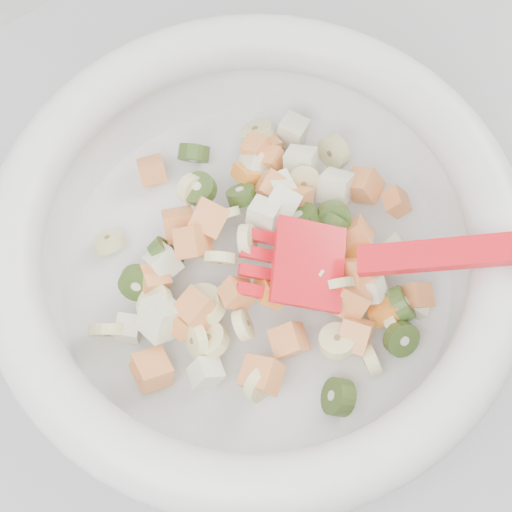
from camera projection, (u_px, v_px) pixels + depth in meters
counter at (113, 472)px, 0.98m from camera, size 2.00×0.60×0.90m
mixing_bowl at (257, 251)px, 0.54m from camera, size 0.38×0.37×0.14m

